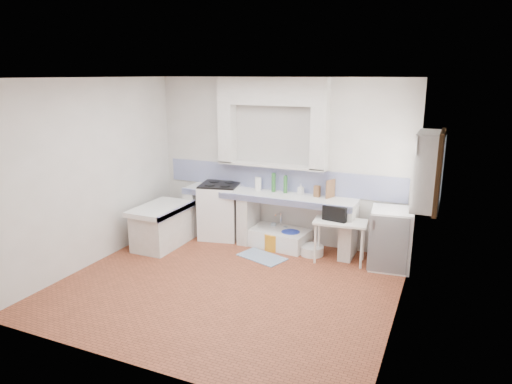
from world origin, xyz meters
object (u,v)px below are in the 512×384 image
at_px(sink, 276,238).
at_px(fridge, 391,239).
at_px(stove, 220,211).
at_px(side_table, 339,241).

bearing_deg(sink, fridge, 1.80).
bearing_deg(stove, sink, -12.41).
height_order(sink, fridge, fridge).
distance_m(sink, fridge, 1.94).
bearing_deg(fridge, stove, 170.55).
distance_m(sink, side_table, 1.20).
bearing_deg(side_table, fridge, 0.85).
height_order(stove, sink, stove).
bearing_deg(fridge, sink, 168.75).
distance_m(stove, side_table, 2.25).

